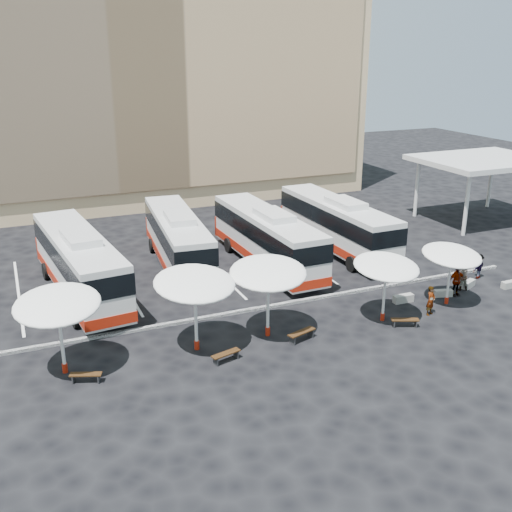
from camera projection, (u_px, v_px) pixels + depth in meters
name	position (u px, v px, depth m)	size (l,w,h in m)	color
ground	(261.00, 313.00, 32.51)	(120.00, 120.00, 0.00)	black
sandstone_building	(126.00, 59.00, 56.00)	(42.00, 18.25, 29.60)	tan
service_canopy	(483.00, 162.00, 48.44)	(10.00, 8.00, 5.20)	silver
curb_divider	(257.00, 309.00, 32.92)	(34.00, 0.25, 0.15)	black
bay_lines	(212.00, 266.00, 39.45)	(24.15, 12.00, 0.01)	white
bus_0	(79.00, 262.00, 34.27)	(3.96, 12.80, 4.00)	silver
bus_1	(178.00, 238.00, 38.80)	(3.65, 12.13, 3.79)	silver
bus_2	(267.00, 236.00, 39.01)	(3.09, 12.38, 3.91)	silver
bus_3	(337.00, 223.00, 41.93)	(3.07, 12.38, 3.91)	silver
sunshade_0	(57.00, 305.00, 25.55)	(4.40, 4.44, 3.86)	silver
sunshade_1	(195.00, 284.00, 27.55)	(4.39, 4.43, 3.98)	silver
sunshade_2	(268.00, 273.00, 28.95)	(4.72, 4.76, 3.95)	silver
sunshade_3	(386.00, 267.00, 30.70)	(3.49, 3.54, 3.55)	silver
sunshade_4	(452.00, 255.00, 32.81)	(3.38, 3.42, 3.38)	silver
wood_bench_0	(86.00, 376.00, 25.73)	(1.40, 0.83, 0.42)	black
wood_bench_1	(226.00, 355.00, 27.44)	(1.48, 0.73, 0.44)	black
wood_bench_2	(302.00, 334.00, 29.41)	(1.61, 0.85, 0.48)	black
wood_bench_3	(405.00, 321.00, 30.84)	(1.45, 0.91, 0.43)	black
conc_bench_0	(403.00, 299.00, 33.85)	(1.19, 0.40, 0.44)	gray
conc_bench_1	(443.00, 293.00, 34.66)	(1.06, 0.35, 0.40)	gray
conc_bench_2	(469.00, 284.00, 35.95)	(1.10, 0.37, 0.41)	gray
conc_bench_3	(510.00, 284.00, 35.92)	(1.09, 0.36, 0.41)	gray
passenger_0	(431.00, 301.00, 32.11)	(0.60, 0.39, 1.64)	black
passenger_1	(462.00, 276.00, 35.37)	(0.86, 0.67, 1.76)	black
passenger_2	(456.00, 281.00, 34.53)	(1.08, 0.45, 1.85)	black
passenger_3	(478.00, 266.00, 37.18)	(1.02, 0.59, 1.58)	black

